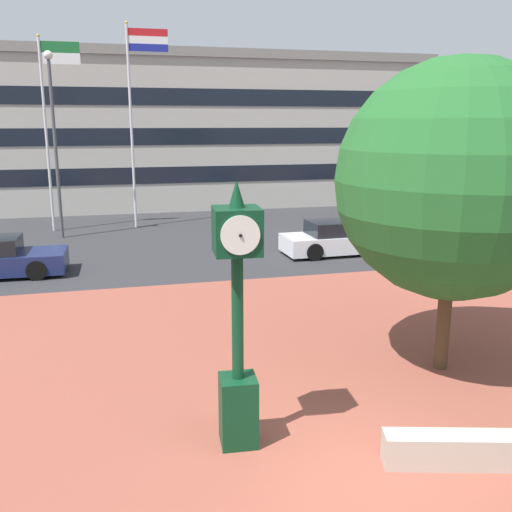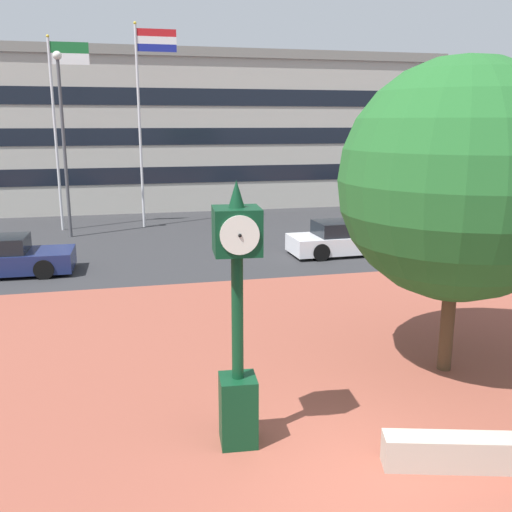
{
  "view_description": "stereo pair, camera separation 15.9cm",
  "coord_description": "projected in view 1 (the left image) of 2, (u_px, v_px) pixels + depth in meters",
  "views": [
    {
      "loc": [
        -3.19,
        -6.41,
        4.91
      ],
      "look_at": [
        -1.2,
        1.47,
        2.99
      ],
      "focal_mm": 39.75,
      "sensor_mm": 36.0,
      "label": 1
    },
    {
      "loc": [
        -3.03,
        -6.45,
        4.91
      ],
      "look_at": [
        -1.2,
        1.47,
        2.99
      ],
      "focal_mm": 39.75,
      "sensor_mm": 36.0,
      "label": 2
    }
  ],
  "objects": [
    {
      "name": "ground_plane",
      "position": [
        364.0,
        482.0,
        7.94
      ],
      "size": [
        200.0,
        200.0,
        0.0
      ],
      "primitive_type": "plane",
      "color": "#2D2D30"
    },
    {
      "name": "plaza_brick_paving",
      "position": [
        292.0,
        380.0,
        11.07
      ],
      "size": [
        44.0,
        14.62,
        0.01
      ],
      "primitive_type": "cube",
      "color": "brown",
      "rests_on": "ground"
    },
    {
      "name": "planter_wall",
      "position": [
        494.0,
        450.0,
        8.26
      ],
      "size": [
        3.19,
        1.23,
        0.5
      ],
      "primitive_type": "cube",
      "rotation": [
        0.0,
        0.0,
        -0.27
      ],
      "color": "#ADA393",
      "rests_on": "ground"
    },
    {
      "name": "street_clock",
      "position": [
        238.0,
        323.0,
        8.46
      ],
      "size": [
        0.72,
        0.79,
        4.13
      ],
      "rotation": [
        0.0,
        0.0,
        -0.08
      ],
      "color": "#0C381E",
      "rests_on": "ground"
    },
    {
      "name": "plaza_tree",
      "position": [
        461.0,
        185.0,
        10.99
      ],
      "size": [
        4.93,
        4.59,
        6.13
      ],
      "color": "#4C3823",
      "rests_on": "ground"
    },
    {
      "name": "car_street_near",
      "position": [
        339.0,
        239.0,
        21.62
      ],
      "size": [
        4.47,
        1.92,
        1.28
      ],
      "rotation": [
        0.0,
        0.0,
        4.74
      ],
      "color": "silver",
      "rests_on": "ground"
    },
    {
      "name": "car_street_distant",
      "position": [
        468.0,
        221.0,
        25.46
      ],
      "size": [
        4.42,
        1.98,
        1.28
      ],
      "rotation": [
        0.0,
        0.0,
        4.66
      ],
      "color": "maroon",
      "rests_on": "ground"
    },
    {
      "name": "flagpole_primary",
      "position": [
        50.0,
        117.0,
        25.21
      ],
      "size": [
        1.76,
        0.14,
        8.63
      ],
      "color": "silver",
      "rests_on": "ground"
    },
    {
      "name": "flagpole_secondary",
      "position": [
        135.0,
        107.0,
        26.0
      ],
      "size": [
        1.89,
        0.14,
        9.29
      ],
      "color": "silver",
      "rests_on": "ground"
    },
    {
      "name": "civic_building",
      "position": [
        174.0,
        130.0,
        37.22
      ],
      "size": [
        29.87,
        13.63,
        8.82
      ],
      "color": "#B2ADA3",
      "rests_on": "ground"
    },
    {
      "name": "street_lamp_post",
      "position": [
        54.0,
        129.0,
        23.7
      ],
      "size": [
        0.36,
        0.36,
        7.76
      ],
      "color": "#4C4C51",
      "rests_on": "ground"
    }
  ]
}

